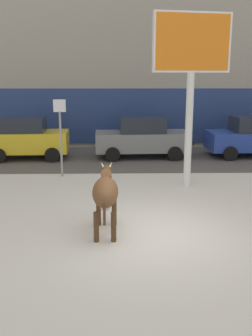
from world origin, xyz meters
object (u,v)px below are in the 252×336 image
object	(u,v)px
cow_brown	(105,192)
pedestrian_by_cars	(194,129)
car_yellow_hatchback	(28,138)
street_sign	(61,132)
car_grey_sedan	(142,137)
pedestrian_far_left	(2,130)
billboard	(192,54)

from	to	relation	value
cow_brown	pedestrian_by_cars	bearing A→B (deg)	69.35
car_yellow_hatchback	street_sign	distance (m)	3.79
car_yellow_hatchback	pedestrian_by_cars	distance (m)	8.59
car_grey_sedan	pedestrian_far_left	world-z (taller)	car_grey_sedan
pedestrian_far_left	pedestrian_by_cars	bearing A→B (deg)	0.00
pedestrian_by_cars	street_sign	xyz separation A→B (m)	(-6.08, -6.18, 0.79)
cow_brown	pedestrian_far_left	xyz separation A→B (m)	(-5.80, 11.38, -0.11)
cow_brown	billboard	bearing A→B (deg)	55.70
pedestrian_by_cars	car_grey_sedan	bearing A→B (deg)	-135.69
pedestrian_by_cars	street_sign	distance (m)	8.70
billboard	street_sign	bearing A→B (deg)	162.98
cow_brown	car_yellow_hatchback	world-z (taller)	car_yellow_hatchback
pedestrian_by_cars	pedestrian_far_left	bearing A→B (deg)	180.00
car_grey_sedan	billboard	bearing A→B (deg)	-75.18
cow_brown	car_grey_sedan	size ratio (longest dim) A/B	0.44
cow_brown	billboard	xyz separation A→B (m)	(2.63, 3.85, 3.32)
car_yellow_hatchback	pedestrian_by_cars	size ratio (longest dim) A/B	2.07
car_yellow_hatchback	pedestrian_far_left	bearing A→B (deg)	124.14
pedestrian_far_left	street_sign	distance (m)	7.41
car_yellow_hatchback	car_grey_sedan	xyz separation A→B (m)	(5.13, 0.19, -0.02)
street_sign	pedestrian_far_left	bearing A→B (deg)	123.00
billboard	street_sign	size ratio (longest dim) A/B	1.97
pedestrian_by_cars	pedestrian_far_left	size ratio (longest dim) A/B	1.00
street_sign	cow_brown	bearing A→B (deg)	-71.02
car_yellow_hatchback	street_sign	bearing A→B (deg)	-58.12
pedestrian_by_cars	billboard	bearing A→B (deg)	-102.45
billboard	pedestrian_far_left	xyz separation A→B (m)	(-8.43, 7.53, -3.43)
car_grey_sedan	street_sign	world-z (taller)	street_sign
billboard	pedestrian_far_left	world-z (taller)	billboard
car_yellow_hatchback	street_sign	world-z (taller)	street_sign
car_yellow_hatchback	pedestrian_far_left	world-z (taller)	car_yellow_hatchback
cow_brown	pedestrian_by_cars	xyz separation A→B (m)	(4.29, 11.38, -0.11)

